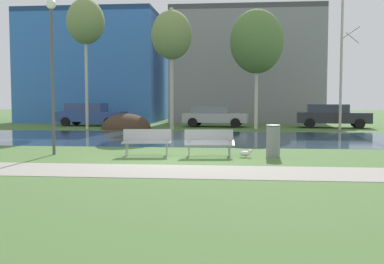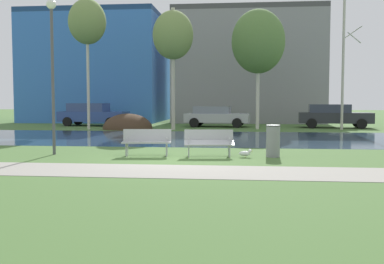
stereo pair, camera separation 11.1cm
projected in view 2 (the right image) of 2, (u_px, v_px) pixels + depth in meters
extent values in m
plane|color=#476B33|center=(201.00, 135.00, 24.07)|extent=(120.00, 120.00, 0.00)
cube|color=gray|center=(161.00, 171.00, 11.96)|extent=(60.00, 2.25, 0.01)
cube|color=#2D475B|center=(198.00, 138.00, 22.32)|extent=(80.00, 8.96, 0.01)
ellipsoid|color=#423021|center=(128.00, 129.00, 29.13)|extent=(3.13, 3.20, 1.95)
cube|color=#9EA0A3|center=(147.00, 142.00, 15.13)|extent=(1.64, 0.65, 0.05)
cube|color=#9EA0A3|center=(147.00, 135.00, 15.40)|extent=(1.60, 0.26, 0.40)
cube|color=#9EA0A3|center=(127.00, 149.00, 15.21)|extent=(0.09, 0.43, 0.45)
cube|color=#9EA0A3|center=(167.00, 149.00, 15.21)|extent=(0.09, 0.43, 0.45)
cylinder|color=#9EA0A3|center=(127.00, 138.00, 15.14)|extent=(0.07, 0.28, 0.04)
cylinder|color=#9EA0A3|center=(167.00, 138.00, 15.15)|extent=(0.07, 0.28, 0.04)
cube|color=#9EA0A3|center=(209.00, 143.00, 14.92)|extent=(1.64, 0.65, 0.18)
cube|color=#9EA0A3|center=(209.00, 136.00, 15.18)|extent=(1.60, 0.26, 0.40)
cube|color=#9EA0A3|center=(189.00, 150.00, 14.99)|extent=(0.09, 0.43, 0.45)
cube|color=#9EA0A3|center=(229.00, 150.00, 15.00)|extent=(0.09, 0.43, 0.45)
cylinder|color=#9EA0A3|center=(189.00, 139.00, 14.92)|extent=(0.07, 0.28, 0.04)
cylinder|color=#9EA0A3|center=(229.00, 139.00, 14.93)|extent=(0.07, 0.28, 0.04)
cylinder|color=gray|center=(273.00, 141.00, 14.92)|extent=(0.44, 0.44, 1.03)
torus|color=#494A4C|center=(273.00, 126.00, 14.88)|extent=(0.47, 0.47, 0.04)
ellipsoid|color=white|center=(245.00, 154.00, 14.82)|extent=(0.37, 0.17, 0.17)
sphere|color=white|center=(250.00, 151.00, 14.80)|extent=(0.12, 0.12, 0.12)
cone|color=gold|center=(252.00, 151.00, 14.79)|extent=(0.06, 0.04, 0.04)
cylinder|color=gold|center=(245.00, 156.00, 14.79)|extent=(0.01, 0.01, 0.10)
cylinder|color=gold|center=(245.00, 156.00, 14.86)|extent=(0.01, 0.01, 0.10)
cylinder|color=#4C4C51|center=(53.00, 82.00, 15.45)|extent=(0.10, 0.10, 4.84)
sphere|color=white|center=(51.00, 4.00, 15.27)|extent=(0.32, 0.32, 0.32)
cylinder|color=beige|center=(88.00, 61.00, 28.49)|extent=(0.18, 0.18, 8.48)
ellipsoid|color=olive|center=(87.00, 22.00, 28.32)|extent=(2.30, 2.30, 2.76)
cylinder|color=#BCB7A8|center=(173.00, 69.00, 28.18)|extent=(0.24, 0.24, 7.39)
ellipsoid|color=olive|center=(173.00, 35.00, 28.03)|extent=(2.47, 2.47, 2.96)
cylinder|color=beige|center=(258.00, 73.00, 28.93)|extent=(0.22, 0.22, 7.01)
ellipsoid|color=#567A3D|center=(258.00, 41.00, 28.79)|extent=(3.32, 3.32, 3.99)
cylinder|color=#BCB7A8|center=(343.00, 56.00, 28.08)|extent=(0.16, 0.16, 9.04)
cylinder|color=#BCB7A8|center=(353.00, 32.00, 28.33)|extent=(0.84, 1.20, 0.63)
cylinder|color=#BCB7A8|center=(354.00, 38.00, 27.44)|extent=(1.03, 1.00, 0.56)
cube|color=#2D4793|center=(94.00, 116.00, 32.54)|extent=(4.88, 2.15, 0.69)
cube|color=#32457F|center=(88.00, 107.00, 32.57)|extent=(2.78, 1.76, 0.58)
cylinder|color=black|center=(119.00, 121.00, 33.12)|extent=(0.66, 0.27, 0.64)
cylinder|color=black|center=(110.00, 122.00, 31.41)|extent=(0.66, 0.27, 0.64)
cylinder|color=black|center=(78.00, 121.00, 33.72)|extent=(0.66, 0.27, 0.64)
cylinder|color=black|center=(67.00, 122.00, 32.01)|extent=(0.66, 0.27, 0.64)
cube|color=#B2B5BC|center=(217.00, 118.00, 31.40)|extent=(4.46, 2.26, 0.59)
cube|color=gray|center=(212.00, 110.00, 31.43)|extent=(2.55, 1.87, 0.48)
cylinder|color=black|center=(240.00, 122.00, 32.08)|extent=(0.66, 0.27, 0.64)
cylinder|color=black|center=(237.00, 123.00, 30.22)|extent=(0.66, 0.27, 0.64)
cylinder|color=black|center=(199.00, 121.00, 32.62)|extent=(0.66, 0.27, 0.64)
cylinder|color=black|center=(194.00, 123.00, 30.76)|extent=(0.66, 0.27, 0.64)
cube|color=#282B30|center=(335.00, 118.00, 30.29)|extent=(4.77, 2.13, 0.68)
cube|color=#2F3648|center=(329.00, 108.00, 30.32)|extent=(2.72, 1.75, 0.54)
cylinder|color=black|center=(357.00, 122.00, 30.88)|extent=(0.66, 0.27, 0.64)
cylinder|color=black|center=(362.00, 124.00, 29.17)|extent=(0.66, 0.27, 0.64)
cylinder|color=black|center=(310.00, 122.00, 31.46)|extent=(0.66, 0.27, 0.64)
cylinder|color=black|center=(312.00, 123.00, 29.75)|extent=(0.66, 0.27, 0.64)
cube|color=#3870C6|center=(100.00, 71.00, 40.10)|extent=(11.02, 9.32, 8.63)
cube|color=navy|center=(99.00, 18.00, 39.78)|extent=(11.02, 9.32, 0.40)
cube|color=gray|center=(248.00, 69.00, 37.89)|extent=(11.96, 6.11, 8.70)
cube|color=#48484B|center=(248.00, 13.00, 37.57)|extent=(11.96, 6.11, 0.40)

